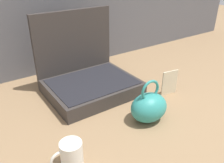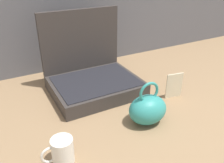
{
  "view_description": "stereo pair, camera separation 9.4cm",
  "coord_description": "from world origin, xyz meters",
  "px_view_note": "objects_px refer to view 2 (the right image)",
  "views": [
    {
      "loc": [
        -0.49,
        -0.74,
        0.61
      ],
      "look_at": [
        0.01,
        -0.02,
        0.15
      ],
      "focal_mm": 37.69,
      "sensor_mm": 36.0,
      "label": 1
    },
    {
      "loc": [
        -0.41,
        -0.79,
        0.61
      ],
      "look_at": [
        0.01,
        -0.02,
        0.15
      ],
      "focal_mm": 37.69,
      "sensor_mm": 36.0,
      "label": 2
    }
  ],
  "objects_px": {
    "teal_pouch_handbag": "(148,109)",
    "coffee_mug": "(62,151)",
    "info_card_left": "(174,86)",
    "open_suitcase": "(92,75)"
  },
  "relations": [
    {
      "from": "open_suitcase",
      "to": "teal_pouch_handbag",
      "type": "xyz_separation_m",
      "value": [
        0.08,
        -0.37,
        -0.02
      ]
    },
    {
      "from": "info_card_left",
      "to": "open_suitcase",
      "type": "bearing_deg",
      "value": 149.95
    },
    {
      "from": "open_suitcase",
      "to": "info_card_left",
      "type": "xyz_separation_m",
      "value": [
        0.32,
        -0.27,
        -0.02
      ]
    },
    {
      "from": "teal_pouch_handbag",
      "to": "info_card_left",
      "type": "xyz_separation_m",
      "value": [
        0.23,
        0.1,
        -0.0
      ]
    },
    {
      "from": "coffee_mug",
      "to": "info_card_left",
      "type": "xyz_separation_m",
      "value": [
        0.61,
        0.15,
        0.02
      ]
    },
    {
      "from": "open_suitcase",
      "to": "coffee_mug",
      "type": "distance_m",
      "value": 0.51
    },
    {
      "from": "info_card_left",
      "to": "coffee_mug",
      "type": "bearing_deg",
      "value": -156.2
    },
    {
      "from": "teal_pouch_handbag",
      "to": "coffee_mug",
      "type": "xyz_separation_m",
      "value": [
        -0.38,
        -0.04,
        -0.02
      ]
    },
    {
      "from": "teal_pouch_handbag",
      "to": "info_card_left",
      "type": "height_order",
      "value": "teal_pouch_handbag"
    },
    {
      "from": "open_suitcase",
      "to": "teal_pouch_handbag",
      "type": "height_order",
      "value": "open_suitcase"
    }
  ]
}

